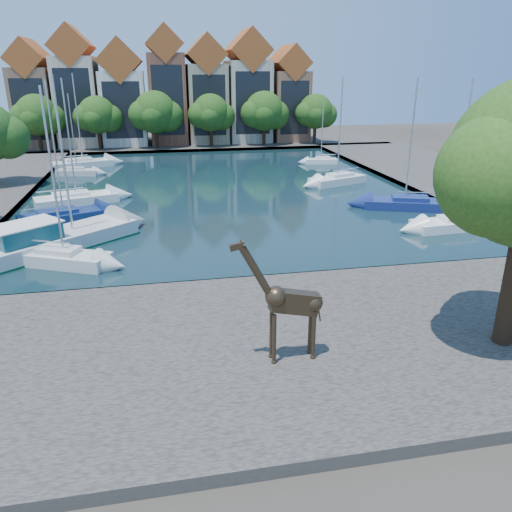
{
  "coord_description": "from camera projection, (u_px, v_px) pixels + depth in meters",
  "views": [
    {
      "loc": [
        -6.11,
        -24.94,
        11.12
      ],
      "look_at": [
        -1.59,
        -2.0,
        2.4
      ],
      "focal_mm": 35.0,
      "sensor_mm": 36.0,
      "label": 1
    }
  ],
  "objects": [
    {
      "name": "townhouse_west_end",
      "position": [
        35.0,
        98.0,
        72.64
      ],
      "size": [
        5.44,
        9.18,
        14.93
      ],
      "color": "brown",
      "rests_on": "far_quay"
    },
    {
      "name": "far_tree_mid_west",
      "position": [
        156.0,
        114.0,
        71.41
      ],
      "size": [
        7.8,
        6.0,
        8.0
      ],
      "color": "#332114",
      "rests_on": "far_quay"
    },
    {
      "name": "far_tree_east",
      "position": [
        265.0,
        112.0,
        74.33
      ],
      "size": [
        7.54,
        5.8,
        7.84
      ],
      "color": "#332114",
      "rests_on": "far_quay"
    },
    {
      "name": "townhouse_west_inner",
      "position": [
        123.0,
        97.0,
        74.91
      ],
      "size": [
        6.43,
        9.18,
        15.15
      ],
      "color": "white",
      "rests_on": "far_quay"
    },
    {
      "name": "sailboat_left_e",
      "position": [
        83.0,
        162.0,
        60.44
      ],
      "size": [
        7.34,
        4.58,
        10.76
      ],
      "color": "silver",
      "rests_on": "water_basin"
    },
    {
      "name": "sailboat_left_c",
      "position": [
        76.0,
        197.0,
        43.84
      ],
      "size": [
        7.29,
        4.41,
        10.47
      ],
      "color": "white",
      "rests_on": "water_basin"
    },
    {
      "name": "near_quay",
      "position": [
        315.0,
        340.0,
        21.39
      ],
      "size": [
        50.0,
        14.0,
        0.5
      ],
      "primitive_type": "cube",
      "color": "#55504A",
      "rests_on": "ground"
    },
    {
      "name": "townhouse_east_end",
      "position": [
        288.0,
        97.0,
        79.62
      ],
      "size": [
        5.44,
        9.18,
        14.43
      ],
      "color": "#8A5B42",
      "rests_on": "far_quay"
    },
    {
      "name": "sailboat_right_b",
      "position": [
        405.0,
        202.0,
        42.24
      ],
      "size": [
        7.16,
        4.53,
        10.55
      ],
      "color": "navy",
      "rests_on": "water_basin"
    },
    {
      "name": "sailboat_right_c",
      "position": [
        337.0,
        178.0,
        51.45
      ],
      "size": [
        6.5,
        4.23,
        10.49
      ],
      "color": "silver",
      "rests_on": "water_basin"
    },
    {
      "name": "far_quay",
      "position": [
        195.0,
        143.0,
        79.31
      ],
      "size": [
        60.0,
        16.0,
        0.5
      ],
      "primitive_type": "cube",
      "color": "#55504A",
      "rests_on": "ground"
    },
    {
      "name": "townhouse_east_mid",
      "position": [
        248.0,
        91.0,
        78.09
      ],
      "size": [
        6.43,
        9.18,
        16.65
      ],
      "color": "beige",
      "rests_on": "far_quay"
    },
    {
      "name": "far_tree_mid_east",
      "position": [
        211.0,
        114.0,
        72.92
      ],
      "size": [
        7.02,
        5.4,
        7.52
      ],
      "color": "#332114",
      "rests_on": "far_quay"
    },
    {
      "name": "right_quay",
      "position": [
        449.0,
        176.0,
        54.43
      ],
      "size": [
        14.0,
        52.0,
        0.5
      ],
      "primitive_type": "cube",
      "color": "#55504A",
      "rests_on": "ground"
    },
    {
      "name": "sailboat_left_a",
      "position": [
        64.0,
        256.0,
        29.92
      ],
      "size": [
        5.82,
        4.07,
        10.3
      ],
      "color": "silver",
      "rests_on": "water_basin"
    },
    {
      "name": "far_tree_west",
      "position": [
        98.0,
        116.0,
        70.04
      ],
      "size": [
        6.76,
        5.2,
        7.36
      ],
      "color": "#332114",
      "rests_on": "far_quay"
    },
    {
      "name": "townhouse_west_mid",
      "position": [
        77.0,
        91.0,
        73.42
      ],
      "size": [
        5.94,
        9.18,
        16.79
      ],
      "color": "beige",
      "rests_on": "far_quay"
    },
    {
      "name": "water_basin",
      "position": [
        221.0,
        188.0,
        49.96
      ],
      "size": [
        38.0,
        50.0,
        0.08
      ],
      "primitive_type": "cube",
      "color": "black",
      "rests_on": "ground"
    },
    {
      "name": "far_tree_far_west",
      "position": [
        37.0,
        116.0,
        68.55
      ],
      "size": [
        7.28,
        5.6,
        7.68
      ],
      "color": "#332114",
      "rests_on": "far_quay"
    },
    {
      "name": "sailboat_right_a",
      "position": [
        453.0,
        222.0,
        36.8
      ],
      "size": [
        6.2,
        2.53,
        10.55
      ],
      "color": "white",
      "rests_on": "water_basin"
    },
    {
      "name": "far_tree_far_east",
      "position": [
        316.0,
        113.0,
        75.84
      ],
      "size": [
        6.76,
        5.2,
        7.36
      ],
      "color": "#332114",
      "rests_on": "far_quay"
    },
    {
      "name": "townhouse_center",
      "position": [
        167.0,
        90.0,
        75.73
      ],
      "size": [
        5.44,
        9.18,
        16.93
      ],
      "color": "brown",
      "rests_on": "far_quay"
    },
    {
      "name": "sailboat_left_d",
      "position": [
        77.0,
        171.0,
        55.81
      ],
      "size": [
        4.67,
        2.27,
        8.75
      ],
      "color": "silver",
      "rests_on": "water_basin"
    },
    {
      "name": "ground",
      "position": [
        277.0,
        282.0,
        27.92
      ],
      "size": [
        160.0,
        160.0,
        0.0
      ],
      "primitive_type": "plane",
      "color": "#38332B",
      "rests_on": "ground"
    },
    {
      "name": "giraffe_statue",
      "position": [
        288.0,
        302.0,
        18.75
      ],
      "size": [
        3.47,
        0.63,
        4.97
      ],
      "color": "#372A1B",
      "rests_on": "near_quay"
    },
    {
      "name": "motorsailer",
      "position": [
        50.0,
        238.0,
        32.33
      ],
      "size": [
        10.43,
        9.42,
        10.83
      ],
      "color": "beige",
      "rests_on": "water_basin"
    },
    {
      "name": "sailboat_left_b",
      "position": [
        64.0,
        214.0,
        38.98
      ],
      "size": [
        6.98,
        4.56,
        10.43
      ],
      "color": "navy",
      "rests_on": "water_basin"
    },
    {
      "name": "sailboat_right_d",
      "position": [
        321.0,
        160.0,
        62.74
      ],
      "size": [
        4.18,
        1.91,
        7.77
      ],
      "color": "white",
      "rests_on": "water_basin"
    },
    {
      "name": "townhouse_east_inner",
      "position": [
        206.0,
        94.0,
        77.04
      ],
      "size": [
        5.94,
        9.18,
        15.79
      ],
      "color": "tan",
      "rests_on": "far_quay"
    }
  ]
}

